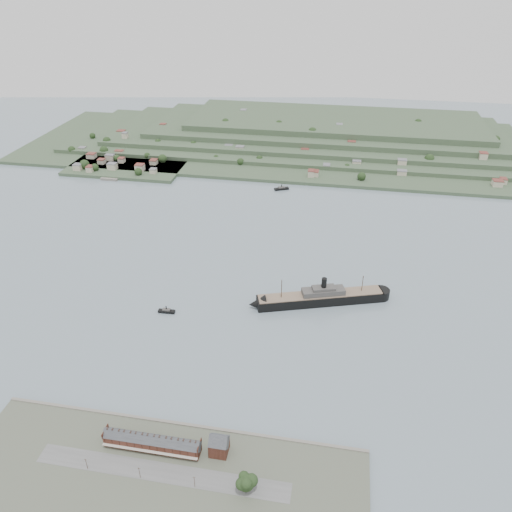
% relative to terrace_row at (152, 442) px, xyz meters
% --- Properties ---
extents(ground, '(1400.00, 1400.00, 0.00)m').
position_rel_terrace_row_xyz_m(ground, '(10.00, 168.02, -6.84)').
color(ground, slate).
rests_on(ground, ground).
extents(near_shore, '(220.00, 80.00, 2.60)m').
position_rel_terrace_row_xyz_m(near_shore, '(10.00, -18.73, -5.83)').
color(near_shore, '#4C5142').
rests_on(near_shore, ground).
extents(terrace_row, '(55.60, 9.80, 11.07)m').
position_rel_terrace_row_xyz_m(terrace_row, '(0.00, 0.00, 0.00)').
color(terrace_row, '#402017').
rests_on(terrace_row, ground).
extents(gabled_building, '(10.40, 10.18, 14.09)m').
position_rel_terrace_row_xyz_m(gabled_building, '(37.50, 4.02, 1.34)').
color(gabled_building, '#402017').
rests_on(gabled_building, ground).
extents(far_peninsula, '(760.00, 309.00, 30.00)m').
position_rel_terrace_row_xyz_m(far_peninsula, '(37.91, 561.12, 5.04)').
color(far_peninsula, '#30442D').
rests_on(far_peninsula, ground).
extents(steamship, '(112.49, 47.34, 27.82)m').
position_rel_terrace_row_xyz_m(steamship, '(80.29, 157.11, -1.70)').
color(steamship, black).
rests_on(steamship, ground).
extents(tugboat, '(13.42, 4.09, 5.98)m').
position_rel_terrace_row_xyz_m(tugboat, '(-34.62, 123.62, -5.38)').
color(tugboat, black).
rests_on(tugboat, ground).
extents(ferry_west, '(20.35, 11.17, 7.36)m').
position_rel_terrace_row_xyz_m(ferry_west, '(-249.52, 393.02, -5.07)').
color(ferry_west, black).
rests_on(ferry_west, ground).
extents(ferry_east, '(17.99, 11.78, 6.59)m').
position_rel_terrace_row_xyz_m(ferry_east, '(21.68, 380.11, -5.26)').
color(ferry_east, black).
rests_on(ferry_east, ground).
extents(fig_tree, '(11.23, 9.73, 12.54)m').
position_rel_terrace_row_xyz_m(fig_tree, '(57.17, -17.02, 2.81)').
color(fig_tree, '#412E1E').
rests_on(fig_tree, ground).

